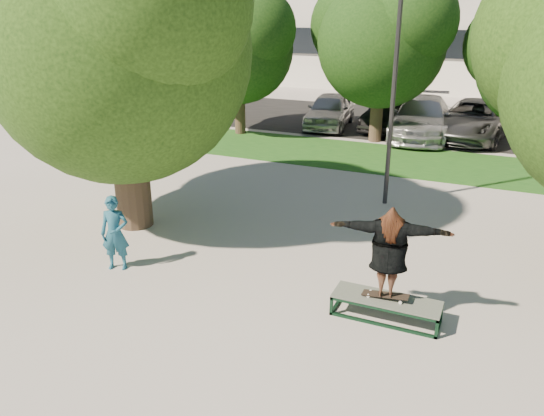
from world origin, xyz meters
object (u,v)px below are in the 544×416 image
at_px(tree_left, 117,34).
at_px(car_silver_b, 421,117).
at_px(bystander, 115,233).
at_px(grind_box, 386,308).
at_px(lamppost, 394,85).
at_px(car_dark, 390,115).
at_px(car_silver_a, 330,110).
at_px(car_grey, 474,120).

height_order(tree_left, car_silver_b, tree_left).
bearing_deg(bystander, grind_box, -18.29).
relative_size(lamppost, bystander, 3.98).
relative_size(lamppost, car_dark, 1.50).
distance_m(grind_box, bystander, 5.42).
distance_m(grind_box, car_silver_a, 15.61).
distance_m(bystander, car_silver_b, 14.96).
distance_m(grind_box, car_dark, 15.28).
bearing_deg(car_silver_b, grind_box, -87.56).
bearing_deg(car_grey, tree_left, -107.34).
relative_size(bystander, car_silver_b, 0.28).
xyz_separation_m(grind_box, car_silver_a, (-5.80, 14.48, 0.55)).
bearing_deg(car_silver_b, bystander, -108.61).
distance_m(lamppost, car_silver_b, 8.83).
bearing_deg(bystander, tree_left, 97.63).
distance_m(grind_box, car_grey, 14.72).
relative_size(car_silver_a, car_grey, 0.79).
height_order(lamppost, grind_box, lamppost).
xyz_separation_m(grind_box, car_dark, (-3.21, 14.94, 0.48)).
bearing_deg(bystander, car_silver_a, 69.48).
bearing_deg(grind_box, tree_left, 165.03).
relative_size(grind_box, car_grey, 0.33).
distance_m(lamppost, car_silver_a, 10.18).
height_order(car_grey, car_silver_b, car_silver_b).
relative_size(tree_left, car_silver_b, 1.30).
relative_size(grind_box, bystander, 1.17).
height_order(tree_left, car_grey, tree_left).
height_order(car_dark, car_grey, car_grey).
bearing_deg(car_dark, car_grey, 2.37).
relative_size(car_dark, car_silver_b, 0.74).
bearing_deg(grind_box, car_grey, 89.21).
xyz_separation_m(lamppost, car_silver_b, (-0.50, 8.50, -2.36)).
distance_m(car_silver_a, car_dark, 2.63).
height_order(bystander, car_grey, bystander).
relative_size(bystander, car_dark, 0.38).
distance_m(tree_left, car_silver_a, 13.26).
relative_size(tree_left, car_dark, 1.75).
distance_m(bystander, car_silver_a, 14.85).
bearing_deg(car_silver_a, car_grey, -5.02).
bearing_deg(lamppost, tree_left, -143.58).
distance_m(lamppost, bystander, 7.66).
height_order(car_silver_a, car_dark, car_silver_a).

